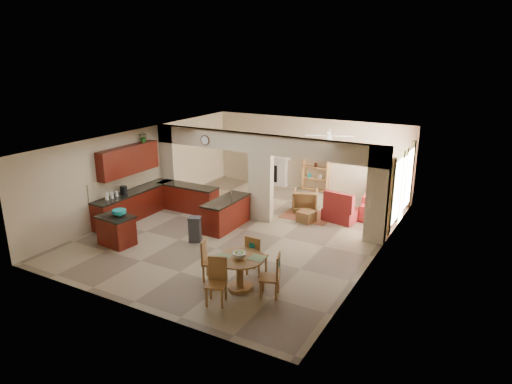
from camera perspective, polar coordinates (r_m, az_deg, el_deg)
The scene contains 39 objects.
floor at distance 14.04m, azimuth -1.37°, elevation -4.72°, with size 10.00×10.00×0.00m, color gray.
ceiling at distance 13.25m, azimuth -1.46°, elevation 6.58°, with size 10.00×10.00×0.00m, color white.
wall_back at distance 17.94m, azimuth 6.71°, elevation 4.73°, with size 8.00×8.00×0.00m, color #CAB993.
wall_front at distance 9.86m, azimuth -16.36°, elevation -6.50°, with size 8.00×8.00×0.00m, color #CAB993.
wall_left at distance 15.92m, azimuth -13.96°, elevation 2.73°, with size 10.00×10.00×0.00m, color #CAB993.
wall_right at distance 12.15m, azimuth 15.10°, elevation -1.86°, with size 10.00×10.00×0.00m, color #CAB993.
partition_left_pier at distance 16.45m, azimuth -10.84°, elevation 3.40°, with size 0.60×0.25×2.80m, color #CAB993.
partition_center_pier at distance 14.50m, azimuth 0.59°, elevation 0.61°, with size 0.80×0.25×2.20m, color #CAB993.
partition_right_pier at distance 13.14m, azimuth 14.93°, elevation -0.40°, with size 0.60×0.25×2.80m, color #CAB993.
partition_header at distance 14.16m, azimuth 0.61°, elevation 6.05°, with size 8.00×0.25×0.60m, color #CAB993.
kitchen_counter at distance 15.52m, azimuth -12.31°, elevation -1.13°, with size 2.52×3.29×1.48m.
upper_cabinets at distance 15.11m, azimuth -15.64°, elevation 3.87°, with size 0.35×2.40×0.90m, color #481208.
peninsula at distance 14.09m, azimuth -3.73°, elevation -2.69°, with size 0.70×1.85×0.91m.
wall_clock at distance 15.09m, azimuth -6.40°, elevation 6.44°, with size 0.34×0.34×0.03m, color #442616.
rug at distance 15.31m, azimuth 6.51°, elevation -2.91°, with size 1.60×1.30×0.01m, color brown.
fireplace at distance 18.62m, azimuth 1.87°, elevation 2.82°, with size 1.60×0.35×1.20m.
shelving_unit at distance 17.76m, azimuth 7.47°, elevation 2.92°, with size 1.00×0.32×1.80m, color #A17437.
window_a at distance 14.36m, azimuth 17.22°, elevation 0.07°, with size 0.02×0.90×1.90m, color white.
window_b at distance 15.97m, azimuth 18.54°, elevation 1.64°, with size 0.02×0.90×1.90m, color white.
glazed_door at distance 15.21m, azimuth 17.86°, elevation 0.35°, with size 0.02×0.70×2.10m, color white.
drape_a_left at distance 13.81m, azimuth 16.52°, elevation -0.55°, with size 0.10×0.28×2.30m, color #45251B.
drape_a_right at distance 14.94m, azimuth 17.57°, elevation 0.68°, with size 0.10×0.28×2.30m, color #45251B.
drape_b_left at distance 15.41m, azimuth 17.96°, elevation 1.15°, with size 0.10×0.28×2.30m, color #45251B.
drape_b_right at distance 16.55m, azimuth 18.80°, elevation 2.15°, with size 0.10×0.28×2.30m, color #45251B.
ceiling_fan at distance 15.35m, azimuth 9.18°, elevation 6.93°, with size 1.00×1.00×0.10m, color white.
kitchen_island at distance 13.43m, azimuth -17.04°, elevation -4.60°, with size 1.05×0.79×0.85m.
teal_bowl at distance 13.24m, azimuth -16.72°, elevation -2.51°, with size 0.38×0.38×0.18m, color teal.
trash_can at distance 13.19m, azimuth -7.64°, elevation -4.77°, with size 0.32×0.27×0.69m, color #2D2D30.
dining_table at distance 10.55m, azimuth -2.03°, elevation -9.46°, with size 1.14×1.14×0.78m.
fruit_bowl at distance 10.35m, azimuth -2.10°, elevation -7.88°, with size 0.31×0.31×0.16m, color #7BC329.
sofa at distance 15.99m, azimuth 15.67°, elevation -1.10°, with size 1.05×2.70×0.79m, color maroon.
chaise at distance 14.98m, azimuth 10.59°, elevation -2.75°, with size 1.02×0.83×0.41m, color maroon.
armchair at distance 15.61m, azimuth 6.16°, elevation -1.03°, with size 0.82×0.84×0.77m, color maroon.
ottoman at distance 14.69m, azimuth 6.32°, elevation -3.07°, with size 0.49×0.49×0.35m, color maroon.
plant at distance 15.52m, azimuth -13.89°, elevation 6.70°, with size 0.31×0.27×0.35m, color #154D14.
chair_north at distance 11.12m, azimuth -0.15°, elevation -7.76°, with size 0.44×0.44×1.02m.
chair_east at distance 10.20m, azimuth 2.21°, elevation -10.21°, with size 0.53×0.53×1.02m.
chair_south at distance 10.04m, azimuth -4.93°, elevation -10.73°, with size 0.54×0.54×1.02m.
chair_west at distance 10.96m, azimuth -5.96°, elevation -8.25°, with size 0.54×0.54×1.02m.
Camera 1 is at (6.60, -11.22, 5.26)m, focal length 32.00 mm.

